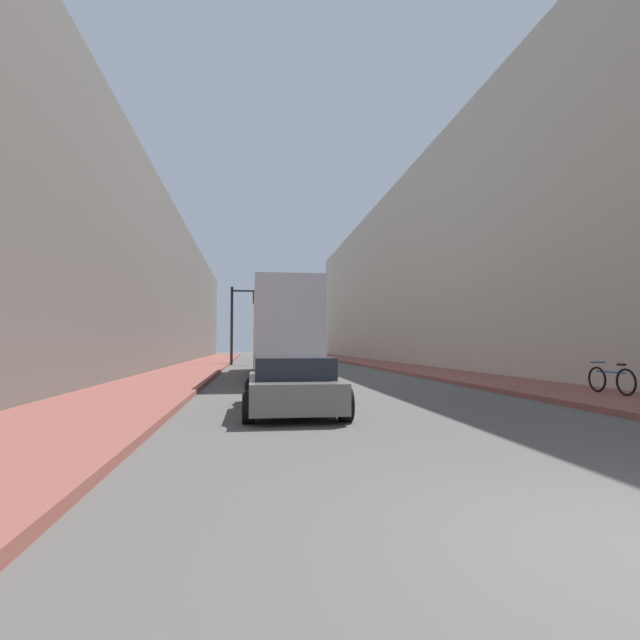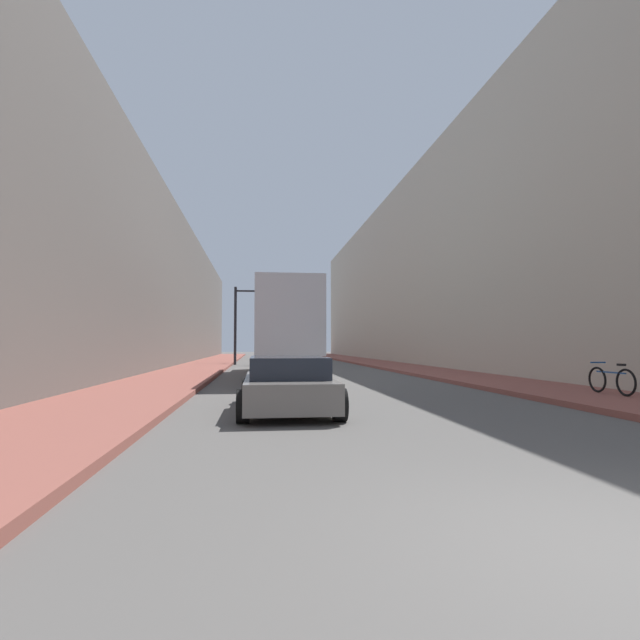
{
  "view_description": "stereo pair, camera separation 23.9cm",
  "coord_description": "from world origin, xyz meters",
  "px_view_note": "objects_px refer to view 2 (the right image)",
  "views": [
    {
      "loc": [
        -2.93,
        -3.13,
        1.49
      ],
      "look_at": [
        -0.48,
        14.72,
        2.38
      ],
      "focal_mm": 28.0,
      "sensor_mm": 36.0,
      "label": 1
    },
    {
      "loc": [
        -2.69,
        -3.16,
        1.49
      ],
      "look_at": [
        -0.48,
        14.72,
        2.38
      ],
      "focal_mm": 28.0,
      "sensor_mm": 36.0,
      "label": 2
    }
  ],
  "objects_px": {
    "traffic_signal_gantry": "(261,309)",
    "parked_bicycle": "(611,380)",
    "semi_truck": "(281,328)",
    "sedan_car": "(287,384)"
  },
  "relations": [
    {
      "from": "sedan_car",
      "to": "parked_bicycle",
      "type": "distance_m",
      "value": 8.89
    },
    {
      "from": "sedan_car",
      "to": "traffic_signal_gantry",
      "type": "relative_size",
      "value": 0.67
    },
    {
      "from": "semi_truck",
      "to": "traffic_signal_gantry",
      "type": "bearing_deg",
      "value": 93.69
    },
    {
      "from": "sedan_car",
      "to": "parked_bicycle",
      "type": "height_order",
      "value": "sedan_car"
    },
    {
      "from": "semi_truck",
      "to": "parked_bicycle",
      "type": "height_order",
      "value": "semi_truck"
    },
    {
      "from": "traffic_signal_gantry",
      "to": "parked_bicycle",
      "type": "height_order",
      "value": "traffic_signal_gantry"
    },
    {
      "from": "semi_truck",
      "to": "traffic_signal_gantry",
      "type": "height_order",
      "value": "traffic_signal_gantry"
    },
    {
      "from": "sedan_car",
      "to": "traffic_signal_gantry",
      "type": "distance_m",
      "value": 26.32
    },
    {
      "from": "semi_truck",
      "to": "sedan_car",
      "type": "bearing_deg",
      "value": -91.98
    },
    {
      "from": "traffic_signal_gantry",
      "to": "parked_bicycle",
      "type": "xyz_separation_m",
      "value": [
        9.24,
        -24.88,
        -3.64
      ]
    }
  ]
}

